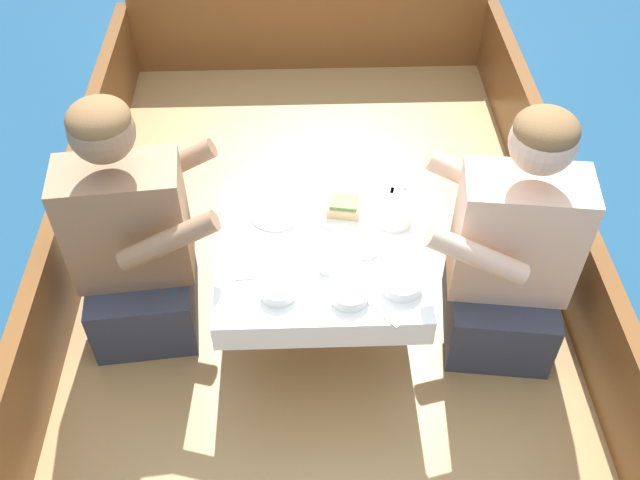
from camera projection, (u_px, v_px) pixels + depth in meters
name	position (u px, v px, depth m)	size (l,w,h in m)	color
ground_plane	(320.00, 367.00, 2.93)	(60.00, 60.00, 0.00)	navy
boat_deck	(320.00, 344.00, 2.82)	(1.98, 3.61, 0.32)	#A87F4C
gunwale_port	(52.00, 294.00, 2.55)	(0.06, 3.61, 0.38)	brown
gunwale_starboard	(582.00, 281.00, 2.59)	(0.06, 3.61, 0.38)	brown
bow_coaming	(309.00, 30.00, 3.79)	(1.86, 0.06, 0.43)	brown
cockpit_table	(320.00, 254.00, 2.41)	(0.68, 0.69, 0.44)	#B2B2B7
person_port	(134.00, 243.00, 2.45)	(0.55, 0.48, 0.97)	#333847
person_starboard	(510.00, 255.00, 2.40)	(0.56, 0.50, 0.97)	#333847
plate_sandwich	(344.00, 212.00, 2.47)	(0.21, 0.21, 0.01)	white
plate_bread	(276.00, 212.00, 2.47)	(0.19, 0.19, 0.01)	white
sandwich	(344.00, 206.00, 2.45)	(0.13, 0.11, 0.05)	tan
bowl_port_near	(394.00, 216.00, 2.43)	(0.12, 0.12, 0.04)	white
bowl_starboard_near	(350.00, 294.00, 2.19)	(0.12, 0.12, 0.04)	white
bowl_center_far	(402.00, 283.00, 2.22)	(0.13, 0.13, 0.04)	white
bowl_port_far	(278.00, 290.00, 2.20)	(0.11, 0.11, 0.04)	white
coffee_cup_port	(366.00, 247.00, 2.32)	(0.09, 0.07, 0.06)	white
coffee_cup_starboard	(329.00, 262.00, 2.27)	(0.10, 0.07, 0.07)	white
utensil_fork_starboard	(390.00, 200.00, 2.52)	(0.06, 0.17, 0.00)	silver
utensil_fork_port	(266.00, 276.00, 2.27)	(0.17, 0.03, 0.00)	silver
utensil_spoon_starboard	(372.00, 305.00, 2.19)	(0.12, 0.14, 0.01)	silver
utensil_spoon_port	(402.00, 195.00, 2.54)	(0.05, 0.17, 0.01)	silver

